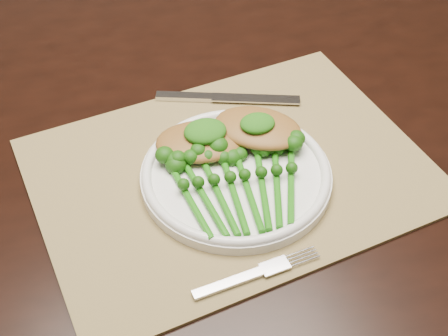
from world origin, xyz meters
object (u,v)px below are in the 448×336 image
object	(u,v)px
chicken_fillet_left	(200,141)
dining_table	(209,263)
placemat	(231,172)
dinner_plate	(236,174)
broccolini_bundle	(241,192)

from	to	relation	value
chicken_fillet_left	dining_table	bearing A→B (deg)	82.74
placemat	dinner_plate	xyz separation A→B (m)	(0.00, -0.02, 0.01)
dining_table	dinner_plate	world-z (taller)	dinner_plate
placemat	chicken_fillet_left	xyz separation A→B (m)	(-0.03, 0.04, 0.03)
chicken_fillet_left	broccolini_bundle	distance (m)	0.10
chicken_fillet_left	placemat	bearing A→B (deg)	-39.82
placemat	broccolini_bundle	distance (m)	0.06
dinner_plate	broccolini_bundle	size ratio (longest dim) A/B	1.37
dining_table	broccolini_bundle	bearing A→B (deg)	-87.70
placemat	chicken_fillet_left	distance (m)	0.06
placemat	broccolini_bundle	world-z (taller)	broccolini_bundle
dining_table	dinner_plate	bearing A→B (deg)	-86.01
dinner_plate	placemat	bearing A→B (deg)	92.71
dining_table	dinner_plate	distance (m)	0.42
placemat	dinner_plate	bearing A→B (deg)	-96.52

